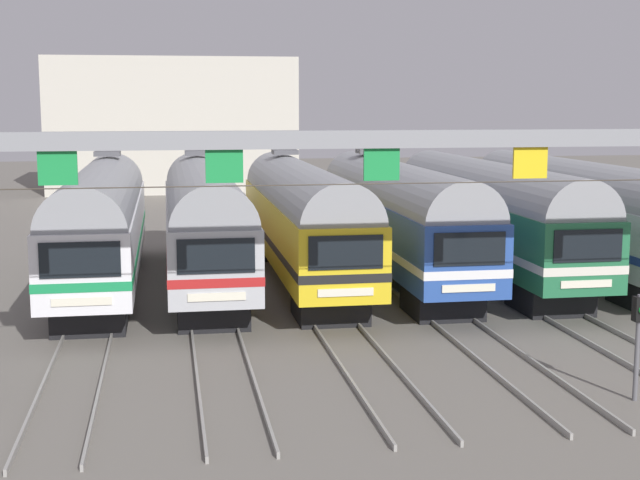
{
  "coord_description": "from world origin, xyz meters",
  "views": [
    {
      "loc": [
        -7.18,
        -35.46,
        7.15
      ],
      "look_at": [
        -1.38,
        -1.09,
        1.87
      ],
      "focal_mm": 51.24,
      "sensor_mm": 36.0,
      "label": 1
    }
  ],
  "objects": [
    {
      "name": "maintenance_building",
      "position": [
        -6.58,
        40.84,
        5.31
      ],
      "size": [
        19.5,
        10.0,
        10.63
      ],
      "primitive_type": "cube",
      "color": "beige",
      "rests_on": "ground"
    },
    {
      "name": "commuter_train_blue",
      "position": [
        1.93,
        -0.0,
        2.69
      ],
      "size": [
        2.88,
        18.06,
        5.05
      ],
      "color": "#284C9E",
      "rests_on": "ground"
    },
    {
      "name": "track_bed",
      "position": [
        0.0,
        17.0,
        0.07
      ],
      "size": [
        20.85,
        70.0,
        0.15
      ],
      "color": "gray",
      "rests_on": "ground"
    },
    {
      "name": "commuter_train_silver",
      "position": [
        9.67,
        -0.01,
        2.69
      ],
      "size": [
        2.88,
        18.06,
        4.77
      ],
      "color": "silver",
      "rests_on": "ground"
    },
    {
      "name": "commuter_train_white",
      "position": [
        -9.67,
        -0.0,
        2.69
      ],
      "size": [
        2.88,
        18.06,
        5.05
      ],
      "color": "white",
      "rests_on": "ground"
    },
    {
      "name": "commuter_train_stainless",
      "position": [
        -5.8,
        -0.0,
        2.69
      ],
      "size": [
        2.88,
        18.06,
        5.05
      ],
      "color": "#B2B5BA",
      "rests_on": "ground"
    },
    {
      "name": "yard_signal_mast",
      "position": [
        3.87,
        -15.78,
        1.84
      ],
      "size": [
        0.28,
        0.35,
        2.62
      ],
      "color": "#59595E",
      "rests_on": "ground"
    },
    {
      "name": "commuter_train_green",
      "position": [
        5.8,
        -0.01,
        2.69
      ],
      "size": [
        2.88,
        18.06,
        4.77
      ],
      "color": "#236B42",
      "rests_on": "ground"
    },
    {
      "name": "catenary_gantry",
      "position": [
        0.0,
        -13.5,
        5.32
      ],
      "size": [
        24.59,
        0.44,
        6.97
      ],
      "color": "gray",
      "rests_on": "ground"
    },
    {
      "name": "commuter_train_yellow",
      "position": [
        -1.93,
        -0.0,
        2.69
      ],
      "size": [
        2.88,
        18.06,
        5.05
      ],
      "color": "gold",
      "rests_on": "ground"
    },
    {
      "name": "ground_plane",
      "position": [
        0.0,
        0.0,
        0.0
      ],
      "size": [
        160.0,
        160.0,
        0.0
      ],
      "primitive_type": "plane",
      "color": "slate"
    }
  ]
}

